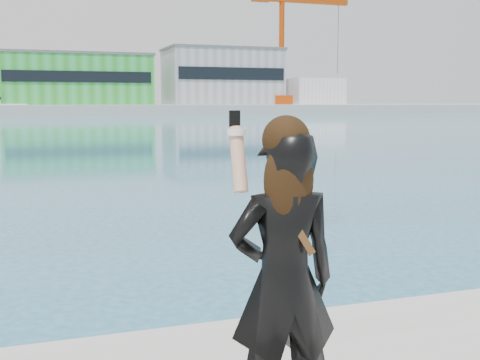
# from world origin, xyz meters

# --- Properties ---
(far_quay) EXTENTS (320.00, 40.00, 2.00)m
(far_quay) POSITION_xyz_m (0.00, 130.00, 1.00)
(far_quay) COLOR #9E9E99
(far_quay) RESTS_ON ground
(warehouse_green) EXTENTS (30.60, 16.36, 10.50)m
(warehouse_green) POSITION_xyz_m (8.00, 127.98, 7.26)
(warehouse_green) COLOR green
(warehouse_green) RESTS_ON far_quay
(warehouse_grey_right) EXTENTS (25.50, 15.35, 12.50)m
(warehouse_grey_right) POSITION_xyz_m (40.00, 127.98, 8.26)
(warehouse_grey_right) COLOR gray
(warehouse_grey_right) RESTS_ON far_quay
(ancillary_shed) EXTENTS (12.00, 10.00, 6.00)m
(ancillary_shed) POSITION_xyz_m (62.00, 126.00, 5.00)
(ancillary_shed) COLOR silver
(ancillary_shed) RESTS_ON far_quay
(dock_crane) EXTENTS (23.00, 4.00, 24.00)m
(dock_crane) POSITION_xyz_m (53.20, 122.00, 15.07)
(dock_crane) COLOR #C5410B
(dock_crane) RESTS_ON far_quay
(flagpole_right) EXTENTS (1.28, 0.16, 8.00)m
(flagpole_right) POSITION_xyz_m (22.09, 121.00, 6.54)
(flagpole_right) COLOR silver
(flagpole_right) RESTS_ON far_quay
(buoy_near) EXTENTS (0.50, 0.50, 0.50)m
(buoy_near) POSITION_xyz_m (25.41, 58.13, 0.00)
(buoy_near) COLOR #D8C00B
(buoy_near) RESTS_ON ground
(woman) EXTENTS (0.62, 0.43, 1.71)m
(woman) POSITION_xyz_m (-0.04, -0.63, 1.66)
(woman) COLOR black
(woman) RESTS_ON near_quay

